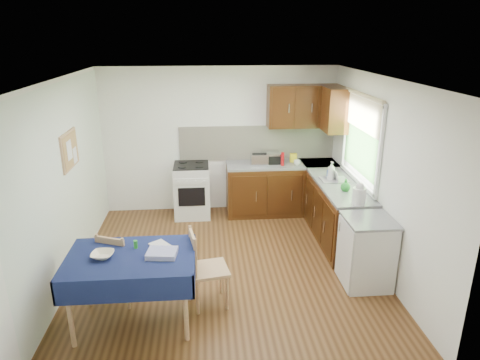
{
  "coord_description": "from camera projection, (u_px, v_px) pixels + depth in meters",
  "views": [
    {
      "loc": [
        -0.26,
        -5.11,
        3.0
      ],
      "look_at": [
        0.18,
        0.06,
        1.22
      ],
      "focal_mm": 32.0,
      "sensor_mm": 36.0,
      "label": 1
    }
  ],
  "objects": [
    {
      "name": "floor",
      "position": [
        227.0,
        266.0,
        5.81
      ],
      "size": [
        4.2,
        4.2,
        0.0
      ],
      "primitive_type": "plane",
      "color": "#482A13",
      "rests_on": "ground"
    },
    {
      "name": "ceiling",
      "position": [
        225.0,
        79.0,
        5.0
      ],
      "size": [
        4.0,
        4.2,
        0.02
      ],
      "primitive_type": "cube",
      "color": "white",
      "rests_on": "wall_back"
    },
    {
      "name": "wall_back",
      "position": [
        220.0,
        140.0,
        7.38
      ],
      "size": [
        4.0,
        0.02,
        2.5
      ],
      "primitive_type": "cube",
      "color": "white",
      "rests_on": "ground"
    },
    {
      "name": "wall_front",
      "position": [
        241.0,
        264.0,
        3.43
      ],
      "size": [
        4.0,
        0.02,
        2.5
      ],
      "primitive_type": "cube",
      "color": "white",
      "rests_on": "ground"
    },
    {
      "name": "wall_left",
      "position": [
        64.0,
        184.0,
        5.24
      ],
      "size": [
        0.02,
        4.2,
        2.5
      ],
      "primitive_type": "cube",
      "color": "white",
      "rests_on": "ground"
    },
    {
      "name": "wall_right",
      "position": [
        380.0,
        175.0,
        5.56
      ],
      "size": [
        0.02,
        4.2,
        2.5
      ],
      "primitive_type": "cube",
      "color": "white",
      "rests_on": "ground"
    },
    {
      "name": "base_cabinets",
      "position": [
        306.0,
        200.0,
        6.96
      ],
      "size": [
        1.9,
        2.3,
        0.86
      ],
      "color": "#372009",
      "rests_on": "ground"
    },
    {
      "name": "worktop_back",
      "position": [
        282.0,
        164.0,
        7.3
      ],
      "size": [
        1.9,
        0.6,
        0.04
      ],
      "primitive_type": "cube",
      "color": "gray",
      "rests_on": "base_cabinets"
    },
    {
      "name": "worktop_right",
      "position": [
        340.0,
        186.0,
        6.27
      ],
      "size": [
        0.6,
        1.7,
        0.04
      ],
      "primitive_type": "cube",
      "color": "gray",
      "rests_on": "base_cabinets"
    },
    {
      "name": "worktop_corner",
      "position": [
        319.0,
        163.0,
        7.36
      ],
      "size": [
        0.6,
        0.6,
        0.04
      ],
      "primitive_type": "cube",
      "color": "gray",
      "rests_on": "base_cabinets"
    },
    {
      "name": "splashback",
      "position": [
        257.0,
        143.0,
        7.44
      ],
      "size": [
        2.7,
        0.02,
        0.6
      ],
      "primitive_type": "cube",
      "color": "white",
      "rests_on": "wall_back"
    },
    {
      "name": "upper_cabinets",
      "position": [
        313.0,
        107.0,
        7.03
      ],
      "size": [
        1.2,
        0.85,
        0.7
      ],
      "color": "#372009",
      "rests_on": "wall_back"
    },
    {
      "name": "stove",
      "position": [
        192.0,
        190.0,
        7.32
      ],
      "size": [
        0.6,
        0.61,
        0.92
      ],
      "color": "silver",
      "rests_on": "ground"
    },
    {
      "name": "window",
      "position": [
        361.0,
        133.0,
        6.09
      ],
      "size": [
        0.04,
        1.48,
        1.26
      ],
      "color": "#2E5C26",
      "rests_on": "wall_right"
    },
    {
      "name": "fridge",
      "position": [
        367.0,
        252.0,
        5.28
      ],
      "size": [
        0.58,
        0.6,
        0.89
      ],
      "color": "silver",
      "rests_on": "ground"
    },
    {
      "name": "corkboard",
      "position": [
        70.0,
        150.0,
        5.42
      ],
      "size": [
        0.04,
        0.62,
        0.47
      ],
      "color": "#A38151",
      "rests_on": "wall_left"
    },
    {
      "name": "dining_table",
      "position": [
        131.0,
        265.0,
        4.48
      ],
      "size": [
        1.34,
        0.9,
        0.81
      ],
      "rotation": [
        0.0,
        0.0,
        -0.25
      ],
      "color": "#101B40",
      "rests_on": "ground"
    },
    {
      "name": "chair_far",
      "position": [
        119.0,
        265.0,
        4.92
      ],
      "size": [
        0.52,
        0.52,
        0.9
      ],
      "rotation": [
        0.0,
        0.0,
        2.76
      ],
      "color": "#A38151",
      "rests_on": "ground"
    },
    {
      "name": "chair_near",
      "position": [
        205.0,
        266.0,
        4.85
      ],
      "size": [
        0.48,
        0.48,
        0.94
      ],
      "rotation": [
        0.0,
        0.0,
        1.75
      ],
      "color": "#A38151",
      "rests_on": "ground"
    },
    {
      "name": "toaster",
      "position": [
        259.0,
        160.0,
        7.15
      ],
      "size": [
        0.28,
        0.17,
        0.22
      ],
      "rotation": [
        0.0,
        0.0,
        -0.23
      ],
      "color": "silver",
      "rests_on": "worktop_back"
    },
    {
      "name": "sandwich_press",
      "position": [
        271.0,
        158.0,
        7.3
      ],
      "size": [
        0.31,
        0.26,
        0.18
      ],
      "rotation": [
        0.0,
        0.0,
        -0.09
      ],
      "color": "black",
      "rests_on": "worktop_back"
    },
    {
      "name": "sauce_bottle",
      "position": [
        283.0,
        159.0,
        7.12
      ],
      "size": [
        0.05,
        0.05,
        0.23
      ],
      "primitive_type": "cylinder",
      "color": "#B30E13",
      "rests_on": "worktop_back"
    },
    {
      "name": "yellow_packet",
      "position": [
        293.0,
        158.0,
        7.35
      ],
      "size": [
        0.12,
        0.09,
        0.15
      ],
      "primitive_type": "cube",
      "rotation": [
        0.0,
        0.0,
        0.14
      ],
      "color": "yellow",
      "rests_on": "worktop_back"
    },
    {
      "name": "dish_rack",
      "position": [
        334.0,
        179.0,
        6.44
      ],
      "size": [
        0.39,
        0.3,
        0.19
      ],
      "rotation": [
        0.0,
        0.0,
        0.04
      ],
      "color": "#949499",
      "rests_on": "worktop_right"
    },
    {
      "name": "kettle",
      "position": [
        359.0,
        194.0,
        5.52
      ],
      "size": [
        0.17,
        0.17,
        0.29
      ],
      "color": "silver",
      "rests_on": "worktop_right"
    },
    {
      "name": "cup",
      "position": [
        297.0,
        163.0,
        7.18
      ],
      "size": [
        0.12,
        0.12,
        0.09
      ],
      "primitive_type": "imported",
      "rotation": [
        0.0,
        0.0,
        0.11
      ],
      "color": "white",
      "rests_on": "worktop_back"
    },
    {
      "name": "soap_bottle_a",
      "position": [
        331.0,
        171.0,
        6.38
      ],
      "size": [
        0.13,
        0.13,
        0.3
      ],
      "primitive_type": "imported",
      "rotation": [
        0.0,
        0.0,
        0.17
      ],
      "color": "silver",
      "rests_on": "worktop_right"
    },
    {
      "name": "soap_bottle_b",
      "position": [
        330.0,
        173.0,
        6.51
      ],
      "size": [
        0.09,
        0.09,
        0.18
      ],
      "primitive_type": "imported",
      "rotation": [
        0.0,
        0.0,
        1.69
      ],
      "color": "#1B3FA2",
      "rests_on": "worktop_right"
    },
    {
      "name": "soap_bottle_c",
      "position": [
        346.0,
        185.0,
        5.98
      ],
      "size": [
        0.14,
        0.14,
        0.18
      ],
      "primitive_type": "imported",
      "rotation": [
        0.0,
        0.0,
        3.1
      ],
      "color": "#24852C",
      "rests_on": "worktop_right"
    },
    {
      "name": "plate_bowl",
      "position": [
        103.0,
        255.0,
        4.4
      ],
      "size": [
        0.25,
        0.25,
        0.06
      ],
      "primitive_type": "imported",
      "rotation": [
        0.0,
        0.0,
        -0.09
      ],
      "color": "#F3E5C7",
      "rests_on": "dining_table"
    },
    {
      "name": "book",
      "position": [
        153.0,
        248.0,
        4.59
      ],
      "size": [
        0.27,
        0.29,
        0.02
      ],
      "primitive_type": "imported",
      "rotation": [
        0.0,
        0.0,
        0.65
      ],
      "color": "white",
      "rests_on": "dining_table"
    },
    {
      "name": "spice_jar",
      "position": [
        136.0,
        244.0,
        4.59
      ],
      "size": [
        0.04,
        0.04,
        0.09
      ],
      "primitive_type": "cylinder",
      "color": "#268E29",
      "rests_on": "dining_table"
    },
    {
      "name": "tea_towel",
      "position": [
        162.0,
        253.0,
        4.44
      ],
      "size": [
        0.33,
        0.27,
        0.05
      ],
      "primitive_type": "cube",
      "rotation": [
        0.0,
        0.0,
        -0.12
      ],
      "color": "navy",
      "rests_on": "dining_table"
    }
  ]
}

